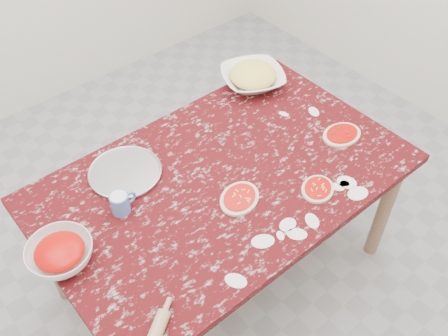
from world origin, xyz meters
TOP-DOWN VIEW (x-y plane):
  - ground at (0.00, 0.00)m, footprint 4.00×4.00m
  - worktable at (0.00, 0.00)m, footprint 1.60×1.00m
  - pizza_tray at (-0.32, 0.29)m, footprint 0.38×0.38m
  - sauce_bowl at (-0.74, 0.06)m, footprint 0.27×0.27m
  - cheese_bowl at (0.54, 0.41)m, footprint 0.42×0.42m
  - flour_mug at (-0.44, 0.12)m, footprint 0.12×0.08m
  - pizza_left at (-0.04, -0.14)m, footprint 0.24×0.21m
  - pizza_mid at (0.25, -0.32)m, footprint 0.20×0.19m
  - pizza_right at (0.59, -0.16)m, footprint 0.21×0.16m

SIDE VIEW (x-z plane):
  - ground at x=0.00m, z-range 0.00..0.00m
  - worktable at x=0.00m, z-range 0.29..1.04m
  - pizza_tray at x=-0.32m, z-range 0.75..0.76m
  - pizza_mid at x=0.25m, z-range 0.75..0.77m
  - pizza_right at x=0.59m, z-range 0.75..0.77m
  - pizza_left at x=-0.04m, z-range 0.75..0.77m
  - sauce_bowl at x=-0.74m, z-range 0.75..0.83m
  - cheese_bowl at x=0.54m, z-range 0.75..0.83m
  - flour_mug at x=-0.44m, z-range 0.75..0.84m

